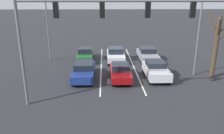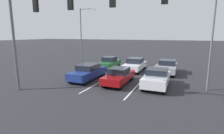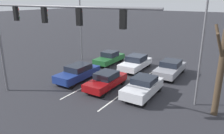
{
  "view_description": "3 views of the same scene",
  "coord_description": "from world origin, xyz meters",
  "px_view_note": "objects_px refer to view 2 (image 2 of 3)",
  "views": [
    {
      "loc": [
        1.37,
        24.39,
        7.02
      ],
      "look_at": [
        0.75,
        6.91,
        1.46
      ],
      "focal_mm": 35.0,
      "sensor_mm": 36.0,
      "label": 1
    },
    {
      "loc": [
        -5.19,
        20.08,
        4.32
      ],
      "look_at": [
        -0.01,
        7.45,
        1.76
      ],
      "focal_mm": 28.0,
      "sensor_mm": 36.0,
      "label": 2
    },
    {
      "loc": [
        -9.46,
        20.26,
        7.27
      ],
      "look_at": [
        0.06,
        4.84,
        1.59
      ],
      "focal_mm": 35.0,
      "sensor_mm": 36.0,
      "label": 3
    }
  ],
  "objects_px": {
    "traffic_signal_gantry": "(61,14)",
    "car_darkgreen_rightlane_second": "(109,63)",
    "street_lamp_right_shoulder": "(83,33)",
    "street_lamp_left_shoulder": "(212,21)",
    "car_white_midlane_second": "(135,64)",
    "car_silver_leftlane_front": "(157,78)",
    "car_navy_rightlane_front": "(88,72)",
    "car_gray_leftlane_second": "(167,67)",
    "car_maroon_midlane_front": "(119,76)"
  },
  "relations": [
    {
      "from": "traffic_signal_gantry",
      "to": "car_darkgreen_rightlane_second",
      "type": "bearing_deg",
      "value": -82.91
    },
    {
      "from": "street_lamp_right_shoulder",
      "to": "street_lamp_left_shoulder",
      "type": "height_order",
      "value": "street_lamp_left_shoulder"
    },
    {
      "from": "car_white_midlane_second",
      "to": "car_silver_leftlane_front",
      "type": "bearing_deg",
      "value": 120.5
    },
    {
      "from": "car_navy_rightlane_front",
      "to": "car_white_midlane_second",
      "type": "relative_size",
      "value": 1.02
    },
    {
      "from": "car_gray_leftlane_second",
      "to": "street_lamp_right_shoulder",
      "type": "height_order",
      "value": "street_lamp_right_shoulder"
    },
    {
      "from": "car_maroon_midlane_front",
      "to": "street_lamp_right_shoulder",
      "type": "relative_size",
      "value": 0.57
    },
    {
      "from": "car_silver_leftlane_front",
      "to": "car_maroon_midlane_front",
      "type": "distance_m",
      "value": 3.26
    },
    {
      "from": "car_silver_leftlane_front",
      "to": "street_lamp_left_shoulder",
      "type": "xyz_separation_m",
      "value": [
        -3.66,
        -0.6,
        4.52
      ]
    },
    {
      "from": "car_silver_leftlane_front",
      "to": "car_maroon_midlane_front",
      "type": "relative_size",
      "value": 0.97
    },
    {
      "from": "street_lamp_right_shoulder",
      "to": "street_lamp_left_shoulder",
      "type": "relative_size",
      "value": 0.82
    },
    {
      "from": "car_silver_leftlane_front",
      "to": "street_lamp_right_shoulder",
      "type": "bearing_deg",
      "value": -29.43
    },
    {
      "from": "car_white_midlane_second",
      "to": "car_darkgreen_rightlane_second",
      "type": "distance_m",
      "value": 3.51
    },
    {
      "from": "car_maroon_midlane_front",
      "to": "car_navy_rightlane_front",
      "type": "bearing_deg",
      "value": -4.22
    },
    {
      "from": "car_gray_leftlane_second",
      "to": "car_darkgreen_rightlane_second",
      "type": "bearing_deg",
      "value": -2.27
    },
    {
      "from": "street_lamp_left_shoulder",
      "to": "car_gray_leftlane_second",
      "type": "bearing_deg",
      "value": -57.18
    },
    {
      "from": "car_white_midlane_second",
      "to": "car_gray_leftlane_second",
      "type": "height_order",
      "value": "car_white_midlane_second"
    },
    {
      "from": "car_silver_leftlane_front",
      "to": "car_darkgreen_rightlane_second",
      "type": "xyz_separation_m",
      "value": [
        6.88,
        -6.04,
        -0.03
      ]
    },
    {
      "from": "car_navy_rightlane_front",
      "to": "street_lamp_left_shoulder",
      "type": "distance_m",
      "value": 11.16
    },
    {
      "from": "car_silver_leftlane_front",
      "to": "car_gray_leftlane_second",
      "type": "distance_m",
      "value": 5.76
    },
    {
      "from": "car_maroon_midlane_front",
      "to": "car_darkgreen_rightlane_second",
      "type": "xyz_separation_m",
      "value": [
        3.62,
        -6.27,
        0.02
      ]
    },
    {
      "from": "car_maroon_midlane_front",
      "to": "car_darkgreen_rightlane_second",
      "type": "distance_m",
      "value": 7.24
    },
    {
      "from": "car_white_midlane_second",
      "to": "traffic_signal_gantry",
      "type": "distance_m",
      "value": 11.84
    },
    {
      "from": "car_white_midlane_second",
      "to": "car_darkgreen_rightlane_second",
      "type": "bearing_deg",
      "value": -5.0
    },
    {
      "from": "car_maroon_midlane_front",
      "to": "car_white_midlane_second",
      "type": "height_order",
      "value": "car_white_midlane_second"
    },
    {
      "from": "car_navy_rightlane_front",
      "to": "traffic_signal_gantry",
      "type": "bearing_deg",
      "value": 101.54
    },
    {
      "from": "car_white_midlane_second",
      "to": "street_lamp_left_shoulder",
      "type": "xyz_separation_m",
      "value": [
        -7.04,
        5.13,
        4.51
      ]
    },
    {
      "from": "car_silver_leftlane_front",
      "to": "traffic_signal_gantry",
      "type": "xyz_separation_m",
      "value": [
        5.52,
        4.87,
        4.8
      ]
    },
    {
      "from": "car_white_midlane_second",
      "to": "traffic_signal_gantry",
      "type": "xyz_separation_m",
      "value": [
        2.14,
        10.6,
        4.8
      ]
    },
    {
      "from": "car_navy_rightlane_front",
      "to": "street_lamp_left_shoulder",
      "type": "relative_size",
      "value": 0.49
    },
    {
      "from": "car_silver_leftlane_front",
      "to": "street_lamp_right_shoulder",
      "type": "xyz_separation_m",
      "value": [
        10.69,
        -6.03,
        3.71
      ]
    },
    {
      "from": "car_white_midlane_second",
      "to": "car_navy_rightlane_front",
      "type": "bearing_deg",
      "value": 61.26
    },
    {
      "from": "car_maroon_midlane_front",
      "to": "street_lamp_left_shoulder",
      "type": "relative_size",
      "value": 0.46
    },
    {
      "from": "car_gray_leftlane_second",
      "to": "car_darkgreen_rightlane_second",
      "type": "xyz_separation_m",
      "value": [
        7.22,
        -0.29,
        -0.03
      ]
    },
    {
      "from": "car_silver_leftlane_front",
      "to": "traffic_signal_gantry",
      "type": "distance_m",
      "value": 8.79
    },
    {
      "from": "car_maroon_midlane_front",
      "to": "street_lamp_left_shoulder",
      "type": "distance_m",
      "value": 8.33
    },
    {
      "from": "car_navy_rightlane_front",
      "to": "traffic_signal_gantry",
      "type": "distance_m",
      "value": 6.93
    },
    {
      "from": "car_darkgreen_rightlane_second",
      "to": "traffic_signal_gantry",
      "type": "distance_m",
      "value": 12.01
    },
    {
      "from": "car_maroon_midlane_front",
      "to": "car_darkgreen_rightlane_second",
      "type": "bearing_deg",
      "value": -59.98
    },
    {
      "from": "car_gray_leftlane_second",
      "to": "traffic_signal_gantry",
      "type": "xyz_separation_m",
      "value": [
        5.86,
        10.62,
        4.8
      ]
    },
    {
      "from": "street_lamp_left_shoulder",
      "to": "car_darkgreen_rightlane_second",
      "type": "bearing_deg",
      "value": -27.3
    },
    {
      "from": "car_navy_rightlane_front",
      "to": "street_lamp_right_shoulder",
      "type": "bearing_deg",
      "value": -55.26
    },
    {
      "from": "street_lamp_left_shoulder",
      "to": "car_navy_rightlane_front",
      "type": "bearing_deg",
      "value": 3.32
    },
    {
      "from": "car_maroon_midlane_front",
      "to": "street_lamp_right_shoulder",
      "type": "bearing_deg",
      "value": -40.09
    },
    {
      "from": "traffic_signal_gantry",
      "to": "street_lamp_right_shoulder",
      "type": "xyz_separation_m",
      "value": [
        5.17,
        -10.9,
        -1.09
      ]
    },
    {
      "from": "car_navy_rightlane_front",
      "to": "car_darkgreen_rightlane_second",
      "type": "xyz_separation_m",
      "value": [
        0.36,
        -6.03,
        -0.02
      ]
    },
    {
      "from": "traffic_signal_gantry",
      "to": "street_lamp_left_shoulder",
      "type": "distance_m",
      "value": 10.69
    },
    {
      "from": "traffic_signal_gantry",
      "to": "street_lamp_right_shoulder",
      "type": "distance_m",
      "value": 12.11
    },
    {
      "from": "car_navy_rightlane_front",
      "to": "car_white_midlane_second",
      "type": "bearing_deg",
      "value": -118.74
    },
    {
      "from": "car_navy_rightlane_front",
      "to": "car_white_midlane_second",
      "type": "xyz_separation_m",
      "value": [
        -3.14,
        -5.72,
        0.02
      ]
    },
    {
      "from": "car_maroon_midlane_front",
      "to": "street_lamp_left_shoulder",
      "type": "height_order",
      "value": "street_lamp_left_shoulder"
    }
  ]
}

